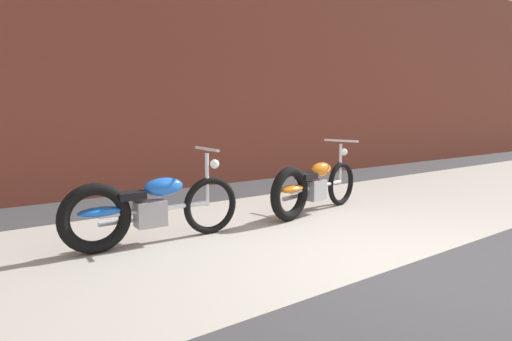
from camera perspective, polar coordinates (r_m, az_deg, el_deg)
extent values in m
plane|color=#38383A|center=(4.11, 18.94, -12.69)|extent=(80.00, 80.00, 0.00)
cube|color=#9E998E|center=(5.26, 3.16, -7.73)|extent=(36.00, 3.50, 0.01)
cube|color=brown|center=(8.16, -12.63, 16.64)|extent=(36.00, 0.50, 5.38)
torus|color=black|center=(4.91, -6.31, -4.83)|extent=(0.68, 0.11, 0.68)
torus|color=black|center=(4.49, -21.39, -6.19)|extent=(0.73, 0.16, 0.73)
cylinder|color=silver|center=(4.65, -13.52, -5.20)|extent=(1.24, 0.10, 0.06)
cube|color=#99999E|center=(4.63, -14.44, -5.78)|extent=(0.33, 0.23, 0.28)
ellipsoid|color=blue|center=(4.63, -12.68, -2.20)|extent=(0.45, 0.21, 0.20)
ellipsoid|color=blue|center=(4.48, -20.80, -5.39)|extent=(0.45, 0.20, 0.10)
cube|color=black|center=(4.53, -16.93, -3.33)|extent=(0.29, 0.21, 0.08)
cylinder|color=silver|center=(4.83, -6.79, -1.29)|extent=(0.05, 0.05, 0.62)
cylinder|color=silver|center=(4.79, -6.86, 2.97)|extent=(0.05, 0.58, 0.03)
sphere|color=white|center=(4.85, -5.77, 0.91)|extent=(0.11, 0.11, 0.11)
cylinder|color=silver|center=(4.73, -17.77, -6.64)|extent=(0.55, 0.08, 0.06)
torus|color=black|center=(6.54, 11.70, -1.79)|extent=(0.68, 0.22, 0.68)
torus|color=black|center=(5.47, 4.70, -3.23)|extent=(0.74, 0.28, 0.73)
cylinder|color=silver|center=(5.99, 8.52, -2.19)|extent=(1.22, 0.32, 0.06)
cube|color=#99999E|center=(5.93, 8.08, -2.67)|extent=(0.36, 0.28, 0.28)
ellipsoid|color=orange|center=(6.02, 8.99, 0.16)|extent=(0.47, 0.28, 0.20)
ellipsoid|color=orange|center=(5.50, 5.03, -2.54)|extent=(0.47, 0.27, 0.10)
cube|color=black|center=(5.73, 6.99, -0.78)|extent=(0.32, 0.25, 0.08)
cylinder|color=silver|center=(6.46, 11.60, 0.88)|extent=(0.05, 0.05, 0.62)
cylinder|color=silver|center=(6.43, 11.68, 4.07)|extent=(0.15, 0.57, 0.03)
sphere|color=white|center=(6.53, 12.09, 2.53)|extent=(0.11, 0.11, 0.11)
cylinder|color=silver|center=(5.84, 5.51, -3.59)|extent=(0.55, 0.17, 0.06)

